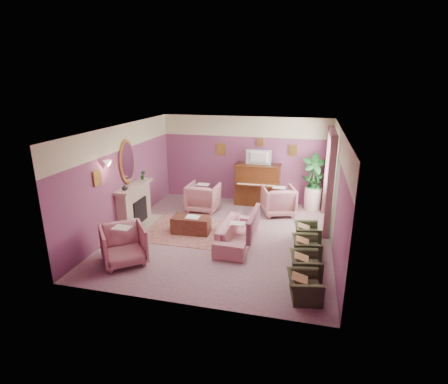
% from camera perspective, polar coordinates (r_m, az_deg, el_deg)
% --- Properties ---
extents(floor, '(5.50, 6.00, 0.01)m').
position_cam_1_polar(floor, '(9.22, -0.24, -7.18)').
color(floor, gray).
rests_on(floor, ground).
extents(ceiling, '(5.50, 6.00, 0.01)m').
position_cam_1_polar(ceiling, '(8.43, -0.26, 10.34)').
color(ceiling, white).
rests_on(ceiling, wall_back).
extents(wall_back, '(5.50, 0.02, 2.80)m').
position_cam_1_polar(wall_back, '(11.56, 3.39, 5.33)').
color(wall_back, '#68385F').
rests_on(wall_back, floor).
extents(wall_front, '(5.50, 0.02, 2.80)m').
position_cam_1_polar(wall_front, '(6.04, -7.25, -6.78)').
color(wall_front, '#68385F').
rests_on(wall_front, floor).
extents(wall_left, '(0.02, 6.00, 2.80)m').
position_cam_1_polar(wall_left, '(9.74, -16.16, 2.25)').
color(wall_left, '#68385F').
rests_on(wall_left, floor).
extents(wall_right, '(0.02, 6.00, 2.80)m').
position_cam_1_polar(wall_right, '(8.51, 18.02, -0.15)').
color(wall_right, '#68385F').
rests_on(wall_right, floor).
extents(picture_rail_band, '(5.50, 0.01, 0.65)m').
position_cam_1_polar(picture_rail_band, '(11.37, 3.48, 10.62)').
color(picture_rail_band, beige).
rests_on(picture_rail_band, wall_back).
extents(stripe_panel, '(0.01, 3.00, 2.15)m').
position_cam_1_polar(stripe_panel, '(9.84, 17.31, 0.33)').
color(stripe_panel, '#9BAF89').
rests_on(stripe_panel, wall_right).
extents(fireplace_surround, '(0.30, 1.40, 1.10)m').
position_cam_1_polar(fireplace_surround, '(10.08, -14.40, -2.15)').
color(fireplace_surround, tan).
rests_on(fireplace_surround, floor).
extents(fireplace_inset, '(0.18, 0.72, 0.68)m').
position_cam_1_polar(fireplace_inset, '(10.08, -13.83, -3.01)').
color(fireplace_inset, black).
rests_on(fireplace_inset, floor).
extents(fire_ember, '(0.06, 0.54, 0.10)m').
position_cam_1_polar(fire_ember, '(10.13, -13.56, -3.98)').
color(fire_ember, '#F55F00').
rests_on(fire_ember, floor).
extents(mantel_shelf, '(0.40, 1.55, 0.07)m').
position_cam_1_polar(mantel_shelf, '(9.89, -14.50, 0.94)').
color(mantel_shelf, tan).
rests_on(mantel_shelf, fireplace_surround).
extents(hearth, '(0.55, 1.50, 0.02)m').
position_cam_1_polar(hearth, '(10.18, -13.17, -5.10)').
color(hearth, tan).
rests_on(hearth, floor).
extents(mirror_frame, '(0.04, 0.72, 1.20)m').
position_cam_1_polar(mirror_frame, '(9.79, -15.53, 4.80)').
color(mirror_frame, gold).
rests_on(mirror_frame, wall_left).
extents(mirror_glass, '(0.01, 0.60, 1.06)m').
position_cam_1_polar(mirror_glass, '(9.77, -15.40, 4.80)').
color(mirror_glass, white).
rests_on(mirror_glass, wall_left).
extents(sconce_shade, '(0.20, 0.20, 0.16)m').
position_cam_1_polar(sconce_shade, '(8.83, -18.44, 4.36)').
color(sconce_shade, '#FEC19C').
rests_on(sconce_shade, wall_left).
extents(piano, '(1.40, 0.60, 1.30)m').
position_cam_1_polar(piano, '(11.37, 5.50, 1.15)').
color(piano, '#4C240E').
rests_on(piano, floor).
extents(piano_keyshelf, '(1.30, 0.12, 0.06)m').
position_cam_1_polar(piano_keyshelf, '(11.01, 5.24, 0.99)').
color(piano_keyshelf, '#4C240E').
rests_on(piano_keyshelf, piano).
extents(piano_keys, '(1.20, 0.08, 0.02)m').
position_cam_1_polar(piano_keys, '(11.00, 5.24, 1.19)').
color(piano_keys, '#FDEACE').
rests_on(piano_keys, piano).
extents(piano_top, '(1.45, 0.65, 0.04)m').
position_cam_1_polar(piano_top, '(11.19, 5.60, 4.39)').
color(piano_top, '#4C240E').
rests_on(piano_top, piano).
extents(television, '(0.80, 0.12, 0.48)m').
position_cam_1_polar(television, '(11.08, 5.61, 5.79)').
color(television, black).
rests_on(television, piano).
extents(print_back_left, '(0.30, 0.03, 0.38)m').
position_cam_1_polar(print_back_left, '(11.63, -0.53, 7.04)').
color(print_back_left, gold).
rests_on(print_back_left, wall_back).
extents(print_back_right, '(0.26, 0.03, 0.34)m').
position_cam_1_polar(print_back_right, '(11.27, 11.21, 6.67)').
color(print_back_right, gold).
rests_on(print_back_right, wall_back).
extents(print_back_mid, '(0.22, 0.03, 0.26)m').
position_cam_1_polar(print_back_mid, '(11.33, 5.92, 8.10)').
color(print_back_mid, gold).
rests_on(print_back_mid, wall_back).
extents(print_left_wall, '(0.03, 0.28, 0.36)m').
position_cam_1_polar(print_left_wall, '(8.66, -19.99, 2.16)').
color(print_left_wall, gold).
rests_on(print_left_wall, wall_left).
extents(window_blind, '(0.03, 1.40, 1.80)m').
position_cam_1_polar(window_blind, '(9.92, 17.37, 4.21)').
color(window_blind, silver).
rests_on(window_blind, wall_right).
extents(curtain_left, '(0.16, 0.34, 2.60)m').
position_cam_1_polar(curtain_left, '(9.13, 16.92, 0.50)').
color(curtain_left, '#844857').
rests_on(curtain_left, floor).
extents(curtain_right, '(0.16, 0.34, 2.60)m').
position_cam_1_polar(curtain_right, '(10.90, 16.53, 3.30)').
color(curtain_right, '#844857').
rests_on(curtain_right, floor).
extents(pelmet, '(0.16, 2.20, 0.16)m').
position_cam_1_polar(pelmet, '(9.76, 17.37, 9.16)').
color(pelmet, '#844857').
rests_on(pelmet, wall_right).
extents(mantel_plant, '(0.16, 0.16, 0.28)m').
position_cam_1_polar(mantel_plant, '(10.31, -13.11, 2.71)').
color(mantel_plant, '#1A5420').
rests_on(mantel_plant, mantel_shelf).
extents(mantel_vase, '(0.16, 0.16, 0.16)m').
position_cam_1_polar(mantel_vase, '(9.44, -15.90, 0.71)').
color(mantel_vase, beige).
rests_on(mantel_vase, mantel_shelf).
extents(area_rug, '(2.50, 1.80, 0.01)m').
position_cam_1_polar(area_rug, '(9.47, -4.98, -6.52)').
color(area_rug, '#9B5F56').
rests_on(area_rug, floor).
extents(coffee_table, '(1.02, 0.55, 0.45)m').
position_cam_1_polar(coffee_table, '(9.36, -5.39, -5.35)').
color(coffee_table, '#532C1D').
rests_on(coffee_table, floor).
extents(table_paper, '(0.35, 0.28, 0.01)m').
position_cam_1_polar(table_paper, '(9.26, -5.13, -4.08)').
color(table_paper, white).
rests_on(table_paper, coffee_table).
extents(sofa, '(0.64, 1.92, 0.77)m').
position_cam_1_polar(sofa, '(8.65, 2.17, -6.12)').
color(sofa, tan).
rests_on(sofa, floor).
extents(sofa_throw, '(0.10, 1.45, 0.53)m').
position_cam_1_polar(sofa_throw, '(8.50, 4.83, -5.06)').
color(sofa_throw, '#844857').
rests_on(sofa_throw, sofa).
extents(floral_armchair_left, '(0.91, 0.91, 0.95)m').
position_cam_1_polar(floral_armchair_left, '(10.83, -3.44, -0.62)').
color(floral_armchair_left, tan).
rests_on(floral_armchair_left, floor).
extents(floral_armchair_right, '(0.91, 0.91, 0.95)m').
position_cam_1_polar(floral_armchair_right, '(10.64, 8.88, -1.16)').
color(floral_armchair_right, tan).
rests_on(floral_armchair_right, floor).
extents(floral_armchair_front, '(0.91, 0.91, 0.95)m').
position_cam_1_polar(floral_armchair_front, '(8.08, -16.10, -8.00)').
color(floral_armchair_front, tan).
rests_on(floral_armchair_front, floor).
extents(olive_chair_a, '(0.50, 0.71, 0.61)m').
position_cam_1_polar(olive_chair_a, '(6.85, 13.00, -14.32)').
color(olive_chair_a, '#394125').
rests_on(olive_chair_a, floor).
extents(olive_chair_b, '(0.50, 0.71, 0.61)m').
position_cam_1_polar(olive_chair_b, '(7.56, 13.16, -11.06)').
color(olive_chair_b, '#394125').
rests_on(olive_chair_b, floor).
extents(olive_chair_c, '(0.50, 0.71, 0.61)m').
position_cam_1_polar(olive_chair_c, '(8.29, 13.29, -8.36)').
color(olive_chair_c, '#394125').
rests_on(olive_chair_c, floor).
extents(olive_chair_d, '(0.50, 0.71, 0.61)m').
position_cam_1_polar(olive_chair_d, '(9.03, 13.40, -6.11)').
color(olive_chair_d, '#394125').
rests_on(olive_chair_d, floor).
extents(side_table, '(0.52, 0.52, 0.70)m').
position_cam_1_polar(side_table, '(11.30, 14.28, -1.03)').
color(side_table, silver).
rests_on(side_table, floor).
extents(side_plant_big, '(0.30, 0.30, 0.34)m').
position_cam_1_polar(side_plant_big, '(11.15, 14.48, 1.50)').
color(side_plant_big, '#1A5420').
rests_on(side_plant_big, side_table).
extents(side_plant_small, '(0.16, 0.16, 0.28)m').
position_cam_1_polar(side_plant_small, '(11.07, 15.09, 1.17)').
color(side_plant_small, '#1A5420').
rests_on(side_plant_small, side_table).
extents(palm_pot, '(0.34, 0.34, 0.34)m').
position_cam_1_polar(palm_pot, '(11.34, 14.07, -1.92)').
color(palm_pot, brown).
rests_on(palm_pot, floor).
extents(palm_plant, '(0.76, 0.76, 1.44)m').
position_cam_1_polar(palm_plant, '(11.08, 14.41, 2.42)').
color(palm_plant, '#1A5420').
rests_on(palm_plant, palm_pot).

